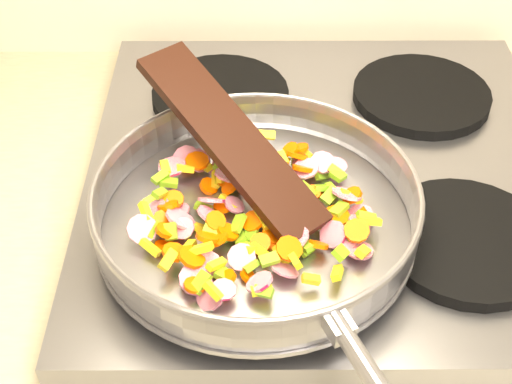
{
  "coord_description": "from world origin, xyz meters",
  "views": [
    {
      "loc": [
        -0.79,
        0.98,
        1.52
      ],
      "look_at": [
        -0.79,
        1.54,
        1.01
      ],
      "focal_mm": 50.0,
      "sensor_mm": 36.0,
      "label": 1
    }
  ],
  "objects": [
    {
      "name": "cooktop",
      "position": [
        -0.7,
        1.67,
        0.92
      ],
      "size": [
        0.6,
        0.6,
        0.04
      ],
      "primitive_type": "cube",
      "color": "#939399",
      "rests_on": "counter_top"
    },
    {
      "name": "wooden_spatula",
      "position": [
        -0.82,
        1.61,
        1.03
      ],
      "size": [
        0.22,
        0.24,
        0.11
      ],
      "primitive_type": "cube",
      "rotation": [
        0.0,
        -0.35,
        2.27
      ],
      "color": "black",
      "rests_on": "saute_pan"
    },
    {
      "name": "grate_fl",
      "position": [
        -0.84,
        1.52,
        0.95
      ],
      "size": [
        0.19,
        0.19,
        0.02
      ],
      "primitive_type": "cylinder",
      "color": "black",
      "rests_on": "cooktop"
    },
    {
      "name": "grate_bl",
      "position": [
        -0.84,
        1.81,
        0.95
      ],
      "size": [
        0.19,
        0.19,
        0.02
      ],
      "primitive_type": "cylinder",
      "color": "black",
      "rests_on": "cooktop"
    },
    {
      "name": "vegetable_heap",
      "position": [
        -0.79,
        1.55,
        0.98
      ],
      "size": [
        0.27,
        0.26,
        0.05
      ],
      "color": "#CD1449",
      "rests_on": "saute_pan"
    },
    {
      "name": "grate_br",
      "position": [
        -0.56,
        1.81,
        0.95
      ],
      "size": [
        0.19,
        0.19,
        0.02
      ],
      "primitive_type": "cylinder",
      "color": "black",
      "rests_on": "cooktop"
    },
    {
      "name": "saute_pan",
      "position": [
        -0.79,
        1.54,
        0.99
      ],
      "size": [
        0.39,
        0.54,
        0.06
      ],
      "rotation": [
        0.0,
        0.0,
        0.4
      ],
      "color": "#9E9EA5",
      "rests_on": "grate_fl"
    },
    {
      "name": "grate_fr",
      "position": [
        -0.56,
        1.52,
        0.95
      ],
      "size": [
        0.19,
        0.19,
        0.02
      ],
      "primitive_type": "cylinder",
      "color": "black",
      "rests_on": "cooktop"
    }
  ]
}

